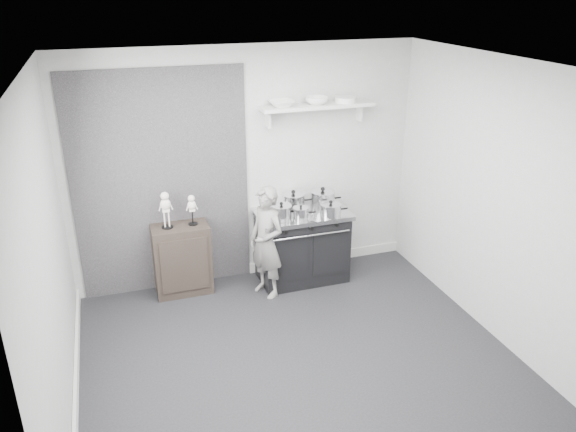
% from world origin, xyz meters
% --- Properties ---
extents(ground, '(4.00, 4.00, 0.00)m').
position_xyz_m(ground, '(0.00, 0.00, 0.00)').
color(ground, black).
rests_on(ground, ground).
extents(room_shell, '(4.02, 3.62, 2.71)m').
position_xyz_m(room_shell, '(-0.09, 0.15, 1.64)').
color(room_shell, silver).
rests_on(room_shell, ground).
extents(wall_shelf, '(1.30, 0.26, 0.24)m').
position_xyz_m(wall_shelf, '(0.80, 1.68, 2.01)').
color(wall_shelf, silver).
rests_on(wall_shelf, room_shell).
extents(stove, '(1.06, 0.66, 0.85)m').
position_xyz_m(stove, '(0.56, 1.48, 0.43)').
color(stove, black).
rests_on(stove, ground).
extents(side_cabinet, '(0.63, 0.36, 0.81)m').
position_xyz_m(side_cabinet, '(-0.82, 1.61, 0.41)').
color(side_cabinet, black).
rests_on(side_cabinet, ground).
extents(child, '(0.48, 0.56, 1.28)m').
position_xyz_m(child, '(0.07, 1.25, 0.64)').
color(child, gray).
rests_on(child, ground).
extents(pot_front_left, '(0.32, 0.23, 0.20)m').
position_xyz_m(pot_front_left, '(0.28, 1.37, 0.93)').
color(pot_front_left, silver).
rests_on(pot_front_left, stove).
extents(pot_back_left, '(0.36, 0.27, 0.22)m').
position_xyz_m(pot_back_left, '(0.51, 1.63, 0.94)').
color(pot_back_left, silver).
rests_on(pot_back_left, stove).
extents(pot_back_right, '(0.38, 0.29, 0.25)m').
position_xyz_m(pot_back_right, '(0.84, 1.56, 0.95)').
color(pot_back_right, silver).
rests_on(pot_back_right, stove).
extents(pot_front_right, '(0.33, 0.24, 0.19)m').
position_xyz_m(pot_front_right, '(0.83, 1.28, 0.92)').
color(pot_front_right, silver).
rests_on(pot_front_right, stove).
extents(pot_front_center, '(0.26, 0.18, 0.16)m').
position_xyz_m(pot_front_center, '(0.49, 1.31, 0.92)').
color(pot_front_center, silver).
rests_on(pot_front_center, stove).
extents(skeleton_full, '(0.13, 0.09, 0.48)m').
position_xyz_m(skeleton_full, '(-0.95, 1.61, 1.05)').
color(skeleton_full, white).
rests_on(skeleton_full, side_cabinet).
extents(skeleton_torso, '(0.11, 0.07, 0.40)m').
position_xyz_m(skeleton_torso, '(-0.67, 1.61, 1.01)').
color(skeleton_torso, white).
rests_on(skeleton_torso, side_cabinet).
extents(bowl_large, '(0.28, 0.28, 0.07)m').
position_xyz_m(bowl_large, '(0.38, 1.67, 2.07)').
color(bowl_large, white).
rests_on(bowl_large, wall_shelf).
extents(bowl_small, '(0.26, 0.26, 0.08)m').
position_xyz_m(bowl_small, '(0.79, 1.67, 2.08)').
color(bowl_small, white).
rests_on(bowl_small, wall_shelf).
extents(plate_stack, '(0.24, 0.24, 0.06)m').
position_xyz_m(plate_stack, '(1.13, 1.67, 2.07)').
color(plate_stack, white).
rests_on(plate_stack, wall_shelf).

